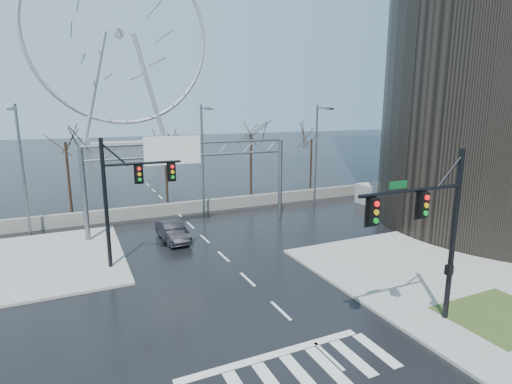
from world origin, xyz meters
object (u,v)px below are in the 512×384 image
signal_mast_far (125,190)px  ferris_wheel (120,41)px  signal_mast_near (434,223)px  car (173,231)px  sign_gantry (187,166)px

signal_mast_far → ferris_wheel: size_ratio=0.16×
signal_mast_far → ferris_wheel: ferris_wheel is taller
signal_mast_near → car: signal_mast_near is taller
signal_mast_far → sign_gantry: 8.14m
signal_mast_near → signal_mast_far: size_ratio=1.00×
signal_mast_far → signal_mast_near: bearing=-49.7°
sign_gantry → ferris_wheel: size_ratio=0.32×
car → signal_mast_far: bearing=-138.5°
signal_mast_far → car: (3.60, 3.68, -4.11)m
signal_mast_far → car: signal_mast_far is taller
car → sign_gantry: bearing=46.7°
sign_gantry → signal_mast_near: bearing=-73.8°
signal_mast_near → sign_gantry: bearing=106.2°
signal_mast_far → car: bearing=45.6°
ferris_wheel → signal_mast_near: bearing=-89.9°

